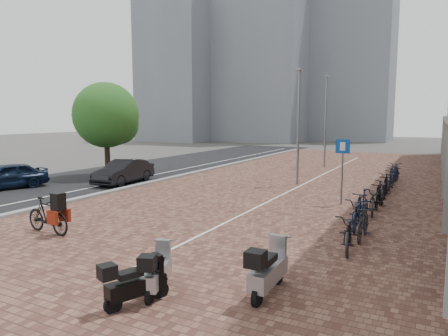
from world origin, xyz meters
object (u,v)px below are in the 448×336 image
scooter_front (157,270)px  scooter_mid (136,282)px  car_dark (124,172)px  parking_sign (342,161)px  car_navy (6,176)px  scooter_back (268,268)px  hero_bike (47,215)px

scooter_front → scooter_mid: bearing=-110.3°
car_dark → parking_sign: size_ratio=1.46×
car_dark → car_navy: bearing=-138.7°
car_navy → parking_sign: size_ratio=1.43×
scooter_back → scooter_mid: bearing=-142.4°
hero_bike → scooter_back: hero_bike is taller
hero_bike → scooter_front: 5.88m
car_dark → scooter_mid: (10.00, -11.07, -0.17)m
hero_bike → scooter_back: bearing=-93.1°
car_navy → parking_sign: parking_sign is taller
car_dark → scooter_front: car_dark is taller
hero_bike → scooter_front: size_ratio=1.32×
hero_bike → scooter_front: bearing=-104.9°
scooter_front → parking_sign: parking_sign is taller
car_navy → scooter_back: car_navy is taller
hero_bike → scooter_front: (5.55, -1.93, -0.09)m
scooter_front → scooter_back: scooter_back is taller
car_dark → scooter_back: bearing=-42.6°
scooter_back → car_navy: bearing=160.6°
car_dark → scooter_front: (10.00, -10.43, -0.14)m
car_navy → hero_bike: 9.51m
scooter_mid → scooter_back: bearing=61.2°
scooter_back → parking_sign: 9.36m
scooter_back → parking_sign: bearing=92.4°
car_dark → hero_bike: (4.45, -8.50, -0.06)m
scooter_mid → car_dark: bearing=155.0°
car_navy → parking_sign: (15.48, 3.84, 1.16)m
hero_bike → parking_sign: bearing=-36.2°
hero_bike → scooter_mid: bearing=-110.6°
car_dark → scooter_mid: 14.92m
scooter_front → parking_sign: size_ratio=0.54×
hero_bike → scooter_back: (7.57, -0.97, -0.03)m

